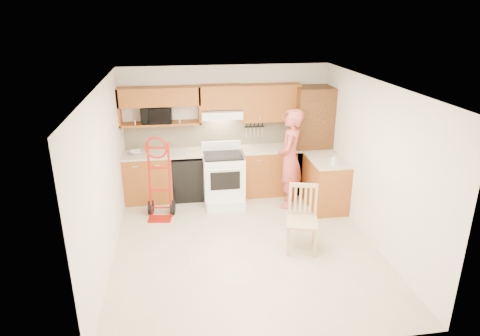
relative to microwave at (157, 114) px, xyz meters
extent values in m
cube|color=#C2B291|center=(1.32, -2.08, -1.65)|extent=(4.00, 4.50, 0.02)
cube|color=white|center=(1.32, -2.08, 0.87)|extent=(4.00, 4.50, 0.02)
cube|color=white|center=(1.32, 0.17, -0.39)|extent=(4.00, 0.02, 2.50)
cube|color=white|center=(1.32, -4.34, -0.39)|extent=(4.00, 0.02, 2.50)
cube|color=white|center=(-0.69, -2.08, -0.39)|extent=(0.02, 4.50, 2.50)
cube|color=white|center=(3.33, -2.08, -0.39)|extent=(0.02, 4.50, 2.50)
cube|color=beige|center=(1.32, 0.15, -0.44)|extent=(3.92, 0.03, 0.55)
cube|color=#9E571F|center=(-0.23, -0.14, -1.19)|extent=(0.90, 0.60, 0.90)
cube|color=black|center=(0.52, -0.14, -1.22)|extent=(0.60, 0.60, 0.85)
cube|color=#9E571F|center=(2.15, -0.14, -1.19)|extent=(1.14, 0.60, 0.90)
cube|color=beige|center=(0.07, -0.13, -0.72)|extent=(1.50, 0.63, 0.04)
cube|color=beige|center=(2.15, -0.13, -0.72)|extent=(1.14, 0.63, 0.04)
cube|color=#9E571F|center=(3.02, -0.94, -1.19)|extent=(0.60, 1.00, 0.90)
cube|color=beige|center=(3.02, -0.94, -0.72)|extent=(0.63, 1.00, 0.04)
cube|color=brown|center=(2.97, -0.14, -0.59)|extent=(0.70, 0.60, 2.10)
cube|color=#9E571F|center=(0.07, 0.00, 0.34)|extent=(1.50, 0.33, 0.34)
cube|color=#9E571F|center=(0.07, 0.00, -0.17)|extent=(1.50, 0.33, 0.04)
cube|color=#9E571F|center=(1.20, 0.00, 0.30)|extent=(0.76, 0.33, 0.44)
cube|color=#9E571F|center=(2.15, 0.00, 0.16)|extent=(1.14, 0.33, 0.70)
cube|color=white|center=(1.20, -0.06, -0.01)|extent=(0.76, 0.46, 0.14)
imported|color=black|center=(0.00, 0.00, 0.00)|extent=(0.58, 0.41, 0.31)
imported|color=#B94B42|center=(2.36, -0.80, -0.72)|extent=(0.67, 0.79, 1.84)
imported|color=white|center=(3.02, -1.26, -0.61)|extent=(0.11, 0.11, 0.19)
imported|color=white|center=(-0.41, -0.14, -0.67)|extent=(0.28, 0.28, 0.06)
camera|label=1|loc=(0.35, -7.81, 1.84)|focal=31.63mm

